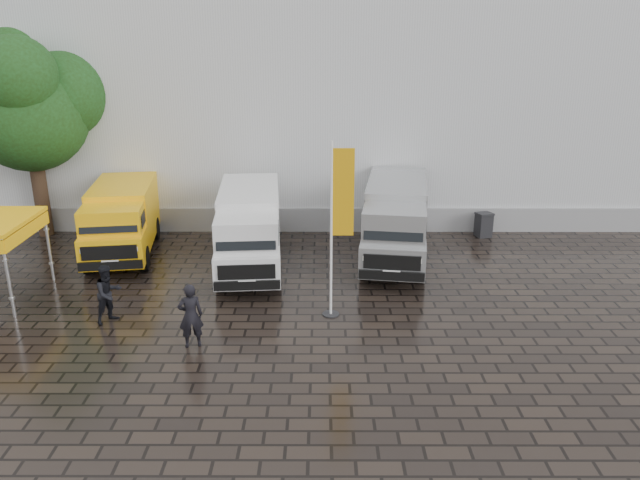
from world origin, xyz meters
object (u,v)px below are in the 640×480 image
at_px(van_yellow, 122,222).
at_px(flagpole, 338,221).
at_px(van_white, 249,231).
at_px(wheelie_bin, 484,225).
at_px(van_silver, 395,223).
at_px(person_front, 191,316).
at_px(person_tent, 109,294).

bearing_deg(van_yellow, flagpole, -41.41).
height_order(van_white, wheelie_bin, van_white).
relative_size(van_silver, flagpole, 1.23).
xyz_separation_m(person_front, person_tent, (-2.65, 1.49, -0.03)).
distance_m(van_yellow, person_tent, 5.72).
distance_m(person_front, person_tent, 3.04).
relative_size(van_white, wheelie_bin, 6.26).
height_order(van_white, flagpole, flagpole).
bearing_deg(flagpole, van_silver, 64.82).
height_order(van_white, van_silver, van_silver).
xyz_separation_m(wheelie_bin, person_front, (-10.04, -9.23, 0.40)).
xyz_separation_m(van_yellow, flagpole, (7.83, -5.14, 1.65)).
xyz_separation_m(wheelie_bin, person_tent, (-12.69, -7.74, 0.37)).
relative_size(van_silver, wheelie_bin, 6.44).
xyz_separation_m(van_yellow, person_tent, (1.26, -5.57, -0.40)).
bearing_deg(wheelie_bin, van_white, -175.15).
bearing_deg(person_tent, person_front, -81.64).
xyz_separation_m(van_white, wheelie_bin, (9.10, 3.43, -0.85)).
xyz_separation_m(van_silver, flagpole, (-2.21, -4.70, 1.54)).
distance_m(van_silver, person_tent, 10.18).
xyz_separation_m(van_yellow, wheelie_bin, (13.95, 2.17, -0.77)).
bearing_deg(person_front, van_silver, -149.08).
bearing_deg(van_white, person_front, -103.61).
xyz_separation_m(van_white, flagpole, (2.98, -3.89, 1.57)).
relative_size(van_yellow, van_white, 0.89).
bearing_deg(wheelie_bin, person_tent, -164.42).
height_order(person_front, person_tent, person_front).
bearing_deg(person_front, person_tent, -45.54).
height_order(van_silver, person_front, van_silver).
relative_size(van_white, flagpole, 1.19).
xyz_separation_m(van_silver, person_front, (-6.13, -6.62, -0.48)).
bearing_deg(van_silver, person_front, -124.74).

